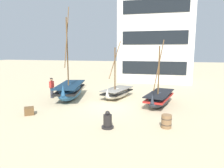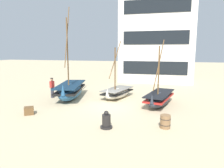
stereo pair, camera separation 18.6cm
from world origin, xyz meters
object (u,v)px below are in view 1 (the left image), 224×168
fisherman_by_hull (52,88)px  fishing_boat_far_right (159,98)px  fishing_boat_centre_large (70,90)px  cargo_crate (29,111)px  harbor_building_main (155,39)px  capstan_winch (108,121)px  wooden_barrel (166,121)px  fishing_boat_near_left (117,93)px

fisherman_by_hull → fishing_boat_far_right: bearing=-1.7°
fishing_boat_centre_large → cargo_crate: bearing=-97.0°
fishing_boat_centre_large → fisherman_by_hull: fishing_boat_centre_large is taller
fishing_boat_centre_large → harbor_building_main: bearing=63.0°
capstan_winch → cargo_crate: 5.42m
cargo_crate → harbor_building_main: bearing=68.1°
fishing_boat_centre_large → harbor_building_main: harbor_building_main is taller
fishing_boat_far_right → capstan_winch: bearing=-115.2°
fishing_boat_centre_large → fisherman_by_hull: 1.62m
fishing_boat_far_right → harbor_building_main: harbor_building_main is taller
capstan_winch → wooden_barrel: (2.94, 0.76, -0.01)m
harbor_building_main → wooden_barrel: bearing=-85.1°
fishing_boat_centre_large → fishing_boat_far_right: bearing=-3.4°
fisherman_by_hull → cargo_crate: fisherman_by_hull is taller
fishing_boat_near_left → fishing_boat_far_right: size_ratio=1.00×
fishing_boat_centre_large → fisherman_by_hull: (-1.60, -0.17, 0.15)m
fishing_boat_centre_large → cargo_crate: 4.74m
fishing_boat_centre_large → wooden_barrel: (7.70, -4.91, -0.34)m
fishing_boat_far_right → cargo_crate: bearing=-151.4°
cargo_crate → fishing_boat_near_left: bearing=53.8°
fishing_boat_near_left → fishing_boat_centre_large: size_ratio=0.64×
fishing_boat_near_left → cargo_crate: 7.26m
harbor_building_main → fishing_boat_far_right: bearing=-85.5°
harbor_building_main → fishing_boat_centre_large: bearing=-117.0°
fishing_boat_near_left → fisherman_by_hull: 5.50m
fishing_boat_far_right → fisherman_by_hull: (-8.82, 0.27, 0.30)m
fishing_boat_far_right → capstan_winch: fishing_boat_far_right is taller
capstan_winch → wooden_barrel: bearing=14.5°
fishing_boat_near_left → fisherman_by_hull: bearing=-165.9°
fishing_boat_near_left → wooden_barrel: bearing=-56.8°
fisherman_by_hull → wooden_barrel: 10.45m
fisherman_by_hull → cargo_crate: size_ratio=3.01×
capstan_winch → fishing_boat_far_right: bearing=64.8°
capstan_winch → harbor_building_main: bearing=85.3°
fishing_boat_far_right → fishing_boat_near_left: bearing=155.4°
fisherman_by_hull → cargo_crate: 4.67m
fishing_boat_far_right → fisherman_by_hull: 8.83m
fishing_boat_near_left → fishing_boat_centre_large: bearing=-162.5°
fisherman_by_hull → wooden_barrel: bearing=-27.0°
fishing_boat_near_left → harbor_building_main: bearing=77.2°
fishing_boat_near_left → fishing_boat_far_right: bearing=-24.6°
capstan_winch → wooden_barrel: 3.03m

